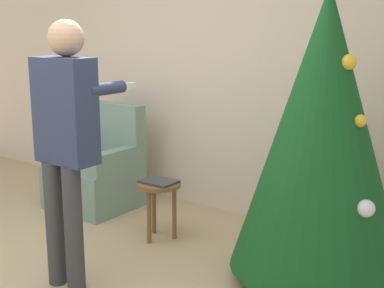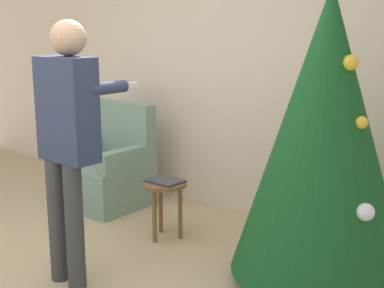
{
  "view_description": "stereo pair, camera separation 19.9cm",
  "coord_description": "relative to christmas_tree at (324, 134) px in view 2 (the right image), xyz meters",
  "views": [
    {
      "loc": [
        2.63,
        -1.84,
        1.72
      ],
      "look_at": [
        0.67,
        0.84,
        0.97
      ],
      "focal_mm": 50.0,
      "sensor_mm": 36.0,
      "label": 1
    },
    {
      "loc": [
        2.78,
        -1.72,
        1.72
      ],
      "look_at": [
        0.67,
        0.84,
        0.97
      ],
      "focal_mm": 50.0,
      "sensor_mm": 36.0,
      "label": 2
    }
  ],
  "objects": [
    {
      "name": "wall_back",
      "position": [
        -1.33,
        0.87,
        0.31
      ],
      "size": [
        8.0,
        0.06,
        2.7
      ],
      "color": "beige",
      "rests_on": "ground_plane"
    },
    {
      "name": "christmas_tree",
      "position": [
        0.0,
        0.0,
        0.0
      ],
      "size": [
        1.16,
        1.16,
        1.97
      ],
      "color": "brown",
      "rests_on": "ground_plane"
    },
    {
      "name": "armchair",
      "position": [
        -2.33,
        0.24,
        -0.71
      ],
      "size": [
        0.74,
        0.69,
        0.97
      ],
      "color": "gray",
      "rests_on": "ground_plane"
    },
    {
      "name": "person_standing",
      "position": [
        -1.31,
        -0.98,
        0.01
      ],
      "size": [
        0.43,
        0.57,
        1.75
      ],
      "color": "#38383D",
      "rests_on": "ground_plane"
    },
    {
      "name": "side_stool",
      "position": [
        -1.33,
        -0.04,
        -0.65
      ],
      "size": [
        0.36,
        0.36,
        0.47
      ],
      "color": "brown",
      "rests_on": "ground_plane"
    },
    {
      "name": "laptop",
      "position": [
        -1.33,
        -0.04,
        -0.55
      ],
      "size": [
        0.28,
        0.21,
        0.02
      ],
      "color": "#38383D",
      "rests_on": "side_stool"
    }
  ]
}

